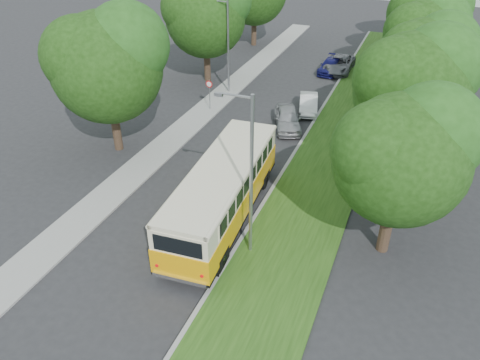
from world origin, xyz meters
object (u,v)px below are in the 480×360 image
at_px(car_white, 308,104).
at_px(car_grey, 339,64).
at_px(lamppost_far, 227,44).
at_px(car_blue, 331,66).
at_px(lamppost_near, 249,173).
at_px(car_silver, 288,119).
at_px(vintage_bus, 223,193).

xyz_separation_m(car_white, car_grey, (0.34, 10.11, 0.07)).
height_order(lamppost_far, car_blue, lamppost_far).
distance_m(lamppost_far, car_white, 8.26).
distance_m(lamppost_near, car_grey, 27.51).
bearing_deg(car_grey, lamppost_far, -130.85).
xyz_separation_m(lamppost_near, car_silver, (-2.19, 13.67, -3.63)).
height_order(car_silver, car_blue, car_silver).
relative_size(lamppost_near, car_blue, 1.88).
xyz_separation_m(lamppost_near, car_grey, (-1.21, 27.24, -3.66)).
height_order(lamppost_near, car_blue, lamppost_near).
height_order(lamppost_near, vintage_bus, lamppost_near).
xyz_separation_m(vintage_bus, car_grey, (0.93, 25.33, -0.92)).
bearing_deg(car_grey, lamppost_near, -86.93).
bearing_deg(car_blue, car_silver, -89.43).
bearing_deg(vintage_bus, car_blue, 85.88).
relative_size(lamppost_near, car_white, 2.08).
xyz_separation_m(lamppost_near, car_white, (-1.54, 17.13, -3.73)).
bearing_deg(car_grey, car_white, -91.37).
xyz_separation_m(car_silver, car_grey, (0.98, 13.57, -0.03)).
xyz_separation_m(car_white, car_blue, (-0.36, 9.60, -0.02)).
bearing_deg(car_blue, lamppost_near, -84.11).
relative_size(car_silver, car_grey, 0.84).
bearing_deg(lamppost_far, car_grey, 48.61).
height_order(car_silver, car_white, car_silver).
xyz_separation_m(lamppost_far, car_grey, (7.70, 8.74, -3.41)).
relative_size(lamppost_near, car_silver, 1.85).
distance_m(car_white, car_blue, 9.61).
height_order(vintage_bus, car_white, vintage_bus).
distance_m(lamppost_far, vintage_bus, 18.09).
distance_m(lamppost_far, car_grey, 12.13).
bearing_deg(vintage_bus, lamppost_near, -45.43).
bearing_deg(lamppost_near, car_blue, 94.08).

